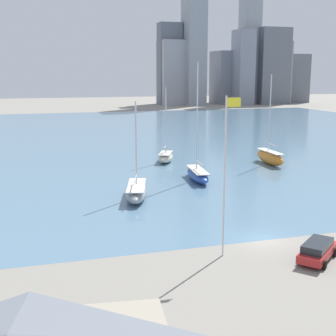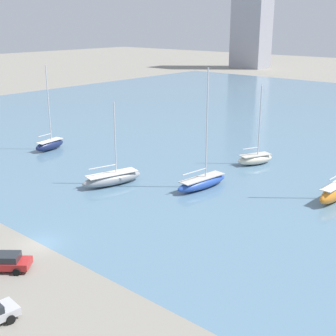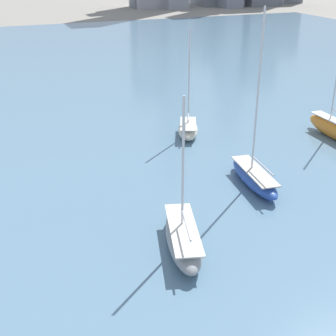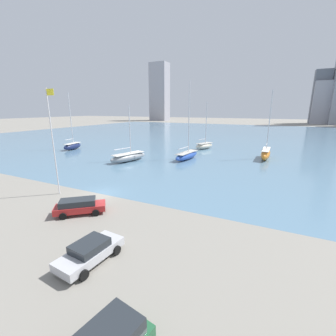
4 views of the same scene
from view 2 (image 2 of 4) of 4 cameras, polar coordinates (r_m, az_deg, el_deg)
The scene contains 8 objects.
ground_plane at distance 48.66m, azimuth -15.30°, elevation -8.90°, with size 500.00×500.00×0.00m, color gray.
harbor_water at distance 102.55m, azimuth 19.06°, elevation 4.73°, with size 180.00×140.00×0.00m.
sailboat_gray at distance 63.15m, azimuth -6.84°, elevation -1.26°, with size 4.60×8.95×11.11m.
sailboat_cream at distance 72.90m, azimuth 10.57°, elevation 1.14°, with size 4.49×6.44×12.02m.
sailboat_blue at distance 61.52m, azimuth 4.17°, elevation -1.69°, with size 3.17×8.75×15.61m.
sailboat_orange at distance 60.96m, azimuth 19.82°, elevation -2.65°, with size 1.91×8.32×14.02m.
sailboat_navy at distance 82.14m, azimuth -14.23°, elevation 2.84°, with size 2.87×6.25×14.18m.
parked_wagon_red at distance 44.59m, azimuth -19.60°, elevation -10.67°, with size 4.88×4.50×1.56m.
Camera 2 is at (37.13, -23.20, 21.23)m, focal length 50.00 mm.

